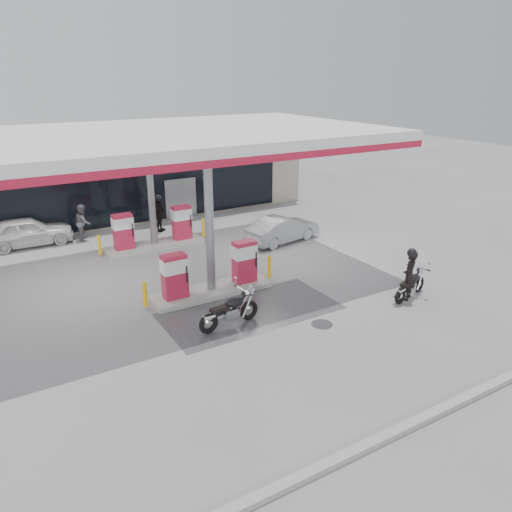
# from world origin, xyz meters

# --- Properties ---
(ground) EXTENTS (90.00, 90.00, 0.00)m
(ground) POSITION_xyz_m (0.00, 0.00, 0.00)
(ground) COLOR gray
(ground) RESTS_ON ground
(wet_patch) EXTENTS (6.00, 3.00, 0.00)m
(wet_patch) POSITION_xyz_m (0.50, 0.00, 0.00)
(wet_patch) COLOR #4C4C4F
(wet_patch) RESTS_ON ground
(drain_cover) EXTENTS (0.70, 0.70, 0.01)m
(drain_cover) POSITION_xyz_m (2.00, -2.00, 0.00)
(drain_cover) COLOR #38383A
(drain_cover) RESTS_ON ground
(kerb) EXTENTS (28.00, 0.25, 0.15)m
(kerb) POSITION_xyz_m (0.00, -7.00, 0.07)
(kerb) COLOR gray
(kerb) RESTS_ON ground
(store_building) EXTENTS (22.00, 8.22, 4.00)m
(store_building) POSITION_xyz_m (0.01, 15.94, 2.01)
(store_building) COLOR #B5A998
(store_building) RESTS_ON ground
(canopy) EXTENTS (16.00, 10.02, 5.51)m
(canopy) POSITION_xyz_m (0.00, 5.00, 5.27)
(canopy) COLOR silver
(canopy) RESTS_ON ground
(pump_island_near) EXTENTS (5.14, 1.30, 1.78)m
(pump_island_near) POSITION_xyz_m (0.00, 2.00, 0.71)
(pump_island_near) COLOR #9E9E99
(pump_island_near) RESTS_ON ground
(pump_island_far) EXTENTS (5.14, 1.30, 1.78)m
(pump_island_far) POSITION_xyz_m (0.00, 8.00, 0.71)
(pump_island_far) COLOR #9E9E99
(pump_island_far) RESTS_ON ground
(main_motorcycle) EXTENTS (1.98, 0.86, 1.04)m
(main_motorcycle) POSITION_xyz_m (5.99, -1.98, 0.46)
(main_motorcycle) COLOR black
(main_motorcycle) RESTS_ON ground
(biker_main) EXTENTS (0.79, 0.72, 1.81)m
(biker_main) POSITION_xyz_m (5.80, -2.04, 0.91)
(biker_main) COLOR black
(biker_main) RESTS_ON ground
(parked_motorcycle) EXTENTS (2.21, 0.85, 1.14)m
(parked_motorcycle) POSITION_xyz_m (-0.58, -0.56, 0.50)
(parked_motorcycle) COLOR black
(parked_motorcycle) RESTS_ON ground
(sedan_white) EXTENTS (4.07, 1.67, 1.38)m
(sedan_white) POSITION_xyz_m (-4.99, 11.20, 0.69)
(sedan_white) COLOR silver
(sedan_white) RESTS_ON ground
(attendant) EXTENTS (0.84, 0.98, 1.75)m
(attendant) POSITION_xyz_m (-2.51, 10.80, 0.87)
(attendant) COLOR #57575C
(attendant) RESTS_ON ground
(hatchback_silver) EXTENTS (3.96, 1.96, 1.25)m
(hatchback_silver) POSITION_xyz_m (5.53, 5.60, 0.62)
(hatchback_silver) COLOR gray
(hatchback_silver) RESTS_ON ground
(parked_car_right) EXTENTS (4.16, 2.88, 1.06)m
(parked_car_right) POSITION_xyz_m (10.00, 13.60, 0.53)
(parked_car_right) COLOR #181850
(parked_car_right) RESTS_ON ground
(biker_walking) EXTENTS (1.08, 1.00, 1.78)m
(biker_walking) POSITION_xyz_m (1.11, 10.20, 0.89)
(biker_walking) COLOR black
(biker_walking) RESTS_ON ground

